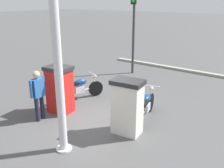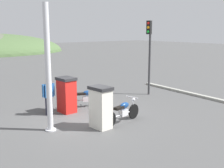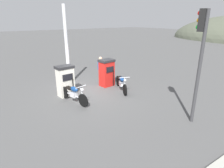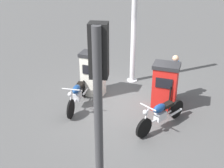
{
  "view_description": "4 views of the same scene",
  "coord_description": "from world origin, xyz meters",
  "px_view_note": "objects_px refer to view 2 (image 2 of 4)",
  "views": [
    {
      "loc": [
        -5.66,
        -4.36,
        3.61
      ],
      "look_at": [
        0.64,
        -0.22,
        1.01
      ],
      "focal_mm": 40.07,
      "sensor_mm": 36.0,
      "label": 1
    },
    {
      "loc": [
        -6.02,
        -9.34,
        3.6
      ],
      "look_at": [
        1.26,
        -0.08,
        1.3
      ],
      "focal_mm": 44.98,
      "sensor_mm": 36.0,
      "label": 2
    },
    {
      "loc": [
        8.42,
        -4.83,
        3.74
      ],
      "look_at": [
        1.48,
        0.39,
        0.74
      ],
      "focal_mm": 30.36,
      "sensor_mm": 36.0,
      "label": 3
    },
    {
      "loc": [
        8.13,
        2.95,
        4.93
      ],
      "look_at": [
        0.72,
        -0.17,
        1.01
      ],
      "focal_mm": 46.92,
      "sensor_mm": 36.0,
      "label": 4
    }
  ],
  "objects_px": {
    "fuel_pump_far": "(67,95)",
    "motorcycle_far_pump": "(86,98)",
    "roadside_traffic_light": "(149,45)",
    "attendant_person": "(49,94)",
    "canopy_support_pole": "(48,71)",
    "fuel_pump_near": "(101,107)",
    "motorcycle_near_pump": "(123,111)"
  },
  "relations": [
    {
      "from": "fuel_pump_far",
      "to": "motorcycle_far_pump",
      "type": "relative_size",
      "value": 0.81
    },
    {
      "from": "motorcycle_far_pump",
      "to": "roadside_traffic_light",
      "type": "relative_size",
      "value": 0.47
    },
    {
      "from": "attendant_person",
      "to": "canopy_support_pole",
      "type": "relative_size",
      "value": 0.35
    },
    {
      "from": "motorcycle_far_pump",
      "to": "roadside_traffic_light",
      "type": "height_order",
      "value": "roadside_traffic_light"
    },
    {
      "from": "motorcycle_far_pump",
      "to": "canopy_support_pole",
      "type": "relative_size",
      "value": 0.43
    },
    {
      "from": "fuel_pump_near",
      "to": "motorcycle_far_pump",
      "type": "bearing_deg",
      "value": 67.52
    },
    {
      "from": "fuel_pump_near",
      "to": "canopy_support_pole",
      "type": "height_order",
      "value": "canopy_support_pole"
    },
    {
      "from": "motorcycle_near_pump",
      "to": "canopy_support_pole",
      "type": "height_order",
      "value": "canopy_support_pole"
    },
    {
      "from": "fuel_pump_near",
      "to": "motorcycle_near_pump",
      "type": "bearing_deg",
      "value": -4.73
    },
    {
      "from": "fuel_pump_near",
      "to": "fuel_pump_far",
      "type": "relative_size",
      "value": 1.0
    },
    {
      "from": "canopy_support_pole",
      "to": "attendant_person",
      "type": "bearing_deg",
      "value": 65.52
    },
    {
      "from": "motorcycle_near_pump",
      "to": "motorcycle_far_pump",
      "type": "relative_size",
      "value": 1.06
    },
    {
      "from": "fuel_pump_near",
      "to": "fuel_pump_far",
      "type": "distance_m",
      "value": 2.54
    },
    {
      "from": "fuel_pump_near",
      "to": "attendant_person",
      "type": "relative_size",
      "value": 0.99
    },
    {
      "from": "fuel_pump_far",
      "to": "canopy_support_pole",
      "type": "bearing_deg",
      "value": -134.18
    },
    {
      "from": "motorcycle_far_pump",
      "to": "roadside_traffic_light",
      "type": "bearing_deg",
      "value": 0.16
    },
    {
      "from": "fuel_pump_far",
      "to": "attendant_person",
      "type": "bearing_deg",
      "value": 172.08
    },
    {
      "from": "fuel_pump_far",
      "to": "motorcycle_far_pump",
      "type": "distance_m",
      "value": 1.19
    },
    {
      "from": "fuel_pump_near",
      "to": "roadside_traffic_light",
      "type": "height_order",
      "value": "roadside_traffic_light"
    },
    {
      "from": "motorcycle_far_pump",
      "to": "motorcycle_near_pump",
      "type": "bearing_deg",
      "value": -92.42
    },
    {
      "from": "motorcycle_far_pump",
      "to": "attendant_person",
      "type": "distance_m",
      "value": 1.98
    },
    {
      "from": "canopy_support_pole",
      "to": "motorcycle_far_pump",
      "type": "bearing_deg",
      "value": 33.77
    },
    {
      "from": "roadside_traffic_light",
      "to": "canopy_support_pole",
      "type": "xyz_separation_m",
      "value": [
        -6.85,
        -1.83,
        -0.58
      ]
    },
    {
      "from": "fuel_pump_far",
      "to": "motorcycle_near_pump",
      "type": "relative_size",
      "value": 0.76
    },
    {
      "from": "fuel_pump_near",
      "to": "attendant_person",
      "type": "distance_m",
      "value": 2.77
    },
    {
      "from": "attendant_person",
      "to": "roadside_traffic_light",
      "type": "distance_m",
      "value": 6.33
    },
    {
      "from": "motorcycle_near_pump",
      "to": "fuel_pump_near",
      "type": "bearing_deg",
      "value": 175.27
    },
    {
      "from": "motorcycle_far_pump",
      "to": "roadside_traffic_light",
      "type": "xyz_separation_m",
      "value": [
        4.13,
        0.01,
        2.31
      ]
    },
    {
      "from": "motorcycle_far_pump",
      "to": "roadside_traffic_light",
      "type": "distance_m",
      "value": 4.73
    },
    {
      "from": "motorcycle_near_pump",
      "to": "canopy_support_pole",
      "type": "relative_size",
      "value": 0.45
    },
    {
      "from": "attendant_person",
      "to": "canopy_support_pole",
      "type": "xyz_separation_m",
      "value": [
        -0.8,
        -1.75,
        1.27
      ]
    },
    {
      "from": "fuel_pump_far",
      "to": "attendant_person",
      "type": "distance_m",
      "value": 0.81
    }
  ]
}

